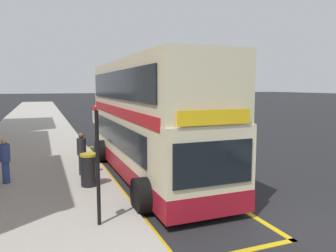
{
  "coord_description": "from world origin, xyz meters",
  "views": [
    {
      "loc": [
        -6.27,
        -5.1,
        3.45
      ],
      "look_at": [
        -0.9,
        8.59,
        1.64
      ],
      "focal_mm": 34.55,
      "sensor_mm": 36.0,
      "label": 1
    }
  ],
  "objects_px": {
    "parked_car_silver_far": "(105,103)",
    "pedestrian_further_back": "(5,159)",
    "pedestrian_waiting_near_sign": "(82,152)",
    "bus_stop_sign": "(97,157)",
    "double_decker_bus": "(148,122)",
    "litter_bin": "(89,170)"
  },
  "relations": [
    {
      "from": "parked_car_silver_far",
      "to": "pedestrian_further_back",
      "type": "relative_size",
      "value": 2.68
    },
    {
      "from": "litter_bin",
      "to": "pedestrian_waiting_near_sign",
      "type": "bearing_deg",
      "value": 92.03
    },
    {
      "from": "bus_stop_sign",
      "to": "pedestrian_further_back",
      "type": "relative_size",
      "value": 1.81
    },
    {
      "from": "parked_car_silver_far",
      "to": "pedestrian_further_back",
      "type": "bearing_deg",
      "value": -103.51
    },
    {
      "from": "double_decker_bus",
      "to": "parked_car_silver_far",
      "type": "height_order",
      "value": "double_decker_bus"
    },
    {
      "from": "double_decker_bus",
      "to": "pedestrian_waiting_near_sign",
      "type": "height_order",
      "value": "double_decker_bus"
    },
    {
      "from": "bus_stop_sign",
      "to": "litter_bin",
      "type": "distance_m",
      "value": 3.33
    },
    {
      "from": "pedestrian_waiting_near_sign",
      "to": "litter_bin",
      "type": "relative_size",
      "value": 1.46
    },
    {
      "from": "parked_car_silver_far",
      "to": "litter_bin",
      "type": "distance_m",
      "value": 40.68
    },
    {
      "from": "double_decker_bus",
      "to": "bus_stop_sign",
      "type": "height_order",
      "value": "double_decker_bus"
    },
    {
      "from": "pedestrian_waiting_near_sign",
      "to": "pedestrian_further_back",
      "type": "bearing_deg",
      "value": -176.52
    },
    {
      "from": "parked_car_silver_far",
      "to": "pedestrian_waiting_near_sign",
      "type": "xyz_separation_m",
      "value": [
        -7.94,
        -38.41,
        0.2
      ]
    },
    {
      "from": "double_decker_bus",
      "to": "pedestrian_waiting_near_sign",
      "type": "bearing_deg",
      "value": 170.71
    },
    {
      "from": "parked_car_silver_far",
      "to": "litter_bin",
      "type": "bearing_deg",
      "value": -99.46
    },
    {
      "from": "bus_stop_sign",
      "to": "pedestrian_further_back",
      "type": "bearing_deg",
      "value": 118.32
    },
    {
      "from": "pedestrian_waiting_near_sign",
      "to": "litter_bin",
      "type": "xyz_separation_m",
      "value": [
        0.05,
        -1.5,
        -0.31
      ]
    },
    {
      "from": "litter_bin",
      "to": "pedestrian_further_back",
      "type": "bearing_deg",
      "value": 152.85
    },
    {
      "from": "bus_stop_sign",
      "to": "pedestrian_waiting_near_sign",
      "type": "bearing_deg",
      "value": 88.15
    },
    {
      "from": "pedestrian_waiting_near_sign",
      "to": "parked_car_silver_far",
      "type": "bearing_deg",
      "value": 78.32
    },
    {
      "from": "double_decker_bus",
      "to": "litter_bin",
      "type": "xyz_separation_m",
      "value": [
        -2.43,
        -1.09,
        -1.37
      ]
    },
    {
      "from": "pedestrian_waiting_near_sign",
      "to": "bus_stop_sign",
      "type": "bearing_deg",
      "value": -91.85
    },
    {
      "from": "double_decker_bus",
      "to": "pedestrian_further_back",
      "type": "xyz_separation_m",
      "value": [
        -5.05,
        0.25,
        -1.08
      ]
    }
  ]
}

